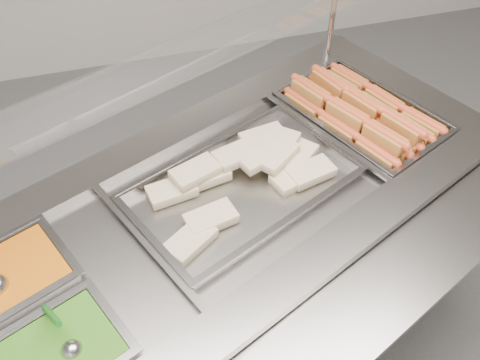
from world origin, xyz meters
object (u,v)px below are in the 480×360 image
object	(u,v)px
serving_spoon	(68,344)
pan_hotdogs	(360,120)
steam_counter	(230,275)
sneeze_guard	(177,61)
pan_wraps	(242,189)

from	to	relation	value
serving_spoon	pan_hotdogs	bearing A→B (deg)	30.70
steam_counter	sneeze_guard	world-z (taller)	sneeze_guard
serving_spoon	steam_counter	bearing A→B (deg)	37.50
sneeze_guard	pan_hotdogs	world-z (taller)	sneeze_guard
steam_counter	sneeze_guard	bearing A→B (deg)	113.81
pan_hotdogs	pan_wraps	bearing A→B (deg)	-156.19
pan_hotdogs	sneeze_guard	bearing A→B (deg)	-175.47
pan_hotdogs	pan_wraps	xyz separation A→B (m)	(-0.49, -0.22, 0.01)
steam_counter	sneeze_guard	xyz separation A→B (m)	(-0.08, 0.19, 0.77)
serving_spoon	sneeze_guard	bearing A→B (deg)	54.74
pan_wraps	serving_spoon	bearing A→B (deg)	-143.67
pan_wraps	serving_spoon	size ratio (longest dim) A/B	4.67
pan_hotdogs	serving_spoon	distance (m)	1.18
steam_counter	pan_hotdogs	distance (m)	0.70
steam_counter	pan_wraps	world-z (taller)	pan_wraps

